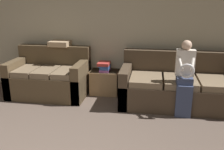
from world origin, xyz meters
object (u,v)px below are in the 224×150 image
object	(u,v)px
child_left_seated	(185,75)
side_shelf	(105,82)
couch_main	(179,87)
couch_side	(50,78)
book_stack	(105,66)
throw_pillow	(60,43)

from	to	relation	value
child_left_seated	side_shelf	distance (m)	1.69
couch_main	side_shelf	world-z (taller)	couch_main
couch_side	book_stack	bearing A→B (deg)	12.15
couch_main	book_stack	world-z (taller)	couch_main
couch_main	couch_side	world-z (taller)	couch_side
book_stack	child_left_seated	bearing A→B (deg)	-26.04
side_shelf	book_stack	xyz separation A→B (m)	(0.00, -0.01, 0.32)
book_stack	throw_pillow	bearing A→B (deg)	175.15
couch_main	couch_side	xyz separation A→B (m)	(-2.51, 0.07, 0.01)
book_stack	couch_main	bearing A→B (deg)	-11.85
throw_pillow	side_shelf	bearing A→B (deg)	-4.23
child_left_seated	throw_pillow	bearing A→B (deg)	161.66
couch_side	book_stack	size ratio (longest dim) A/B	4.89
couch_main	child_left_seated	distance (m)	0.54
book_stack	side_shelf	bearing A→B (deg)	97.44
couch_side	child_left_seated	size ratio (longest dim) A/B	1.21
child_left_seated	couch_main	bearing A→B (deg)	94.77
side_shelf	throw_pillow	bearing A→B (deg)	175.77
couch_main	side_shelf	bearing A→B (deg)	167.77
side_shelf	couch_main	bearing A→B (deg)	-12.23
side_shelf	book_stack	size ratio (longest dim) A/B	1.87
child_left_seated	side_shelf	world-z (taller)	child_left_seated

